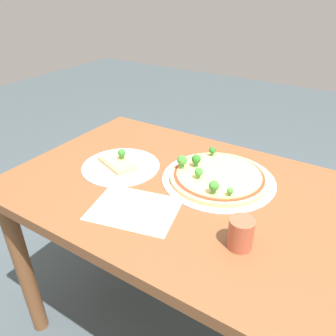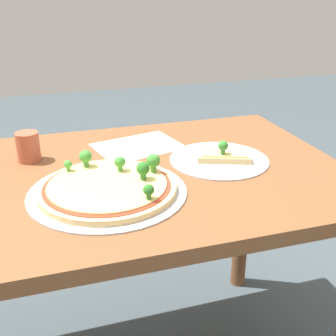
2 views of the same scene
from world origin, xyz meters
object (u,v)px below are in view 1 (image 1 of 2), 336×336
at_px(dining_table, 191,215).
at_px(drinking_cup, 241,233).
at_px(pizza_tray_whole, 217,176).
at_px(pizza_tray_slice, 120,164).

distance_m(dining_table, drinking_cup, 0.30).
distance_m(pizza_tray_whole, drinking_cup, 0.31).
relative_size(pizza_tray_slice, drinking_cup, 3.36).
relative_size(pizza_tray_whole, drinking_cup, 4.57).
bearing_deg(drinking_cup, dining_table, 144.08).
xyz_separation_m(pizza_tray_whole, drinking_cup, (0.18, -0.26, 0.03)).
height_order(pizza_tray_slice, drinking_cup, drinking_cup).
xyz_separation_m(dining_table, pizza_tray_slice, (-0.29, -0.01, 0.11)).
bearing_deg(pizza_tray_whole, pizza_tray_slice, -162.82).
bearing_deg(pizza_tray_slice, dining_table, 1.00).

